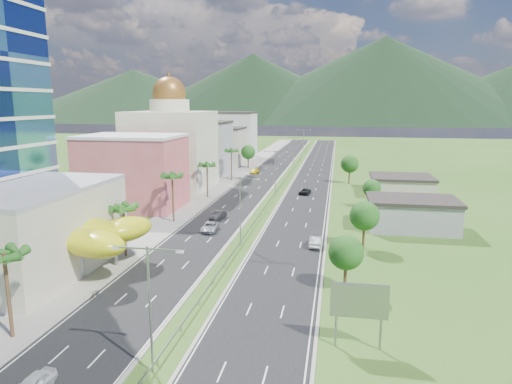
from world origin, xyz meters
The scene contains 36 objects.
ground centered at (0.00, 0.00, 0.00)m, with size 500.00×500.00×0.00m, color #2D5119.
road_left centered at (-7.50, 90.00, 0.02)m, with size 11.00×260.00×0.04m, color black.
road_right centered at (7.50, 90.00, 0.02)m, with size 11.00×260.00×0.04m, color black.
sidewalk_left centered at (-17.00, 90.00, 0.06)m, with size 7.00×260.00×0.12m, color gray.
median_guardrail centered at (0.00, 71.99, 0.62)m, with size 0.10×216.06×0.76m.
streetlight_median_a centered at (0.00, -25.00, 6.75)m, with size 6.04×0.25×11.00m.
streetlight_median_b centered at (0.00, 10.00, 6.75)m, with size 6.04×0.25×11.00m.
streetlight_median_c centered at (0.00, 50.00, 6.75)m, with size 6.04×0.25×11.00m.
streetlight_median_d centered at (0.00, 95.00, 6.75)m, with size 6.04×0.25×11.00m.
streetlight_median_e centered at (0.00, 140.00, 6.75)m, with size 6.04×0.25×11.00m.
lime_canopy centered at (-20.00, -4.00, 4.99)m, with size 18.00×15.00×7.40m.
pink_shophouse centered at (-28.00, 32.00, 7.50)m, with size 20.00×15.00×15.00m, color #C14F50.
domed_building centered at (-28.00, 55.00, 11.35)m, with size 20.00×20.00×28.70m.
midrise_grey centered at (-27.00, 80.00, 8.00)m, with size 16.00×15.00×16.00m, color gray.
midrise_beige centered at (-27.00, 102.00, 6.50)m, with size 16.00×15.00×13.00m, color #BBAD9A.
midrise_white centered at (-27.00, 125.00, 9.00)m, with size 16.00×15.00×18.00m, color silver.
billboard centered at (17.00, -18.00, 4.42)m, with size 5.20×0.35×6.20m.
shed_near centered at (28.00, 25.00, 2.50)m, with size 15.00×10.00×5.00m, color gray.
shed_far centered at (30.00, 55.00, 2.20)m, with size 14.00×12.00×4.40m, color #BBAD9A.
palm_tree_a centered at (-15.50, -22.00, 8.02)m, with size 3.60×3.60×9.10m.
palm_tree_b centered at (-15.50, 2.00, 7.06)m, with size 3.60×3.60×8.10m.
palm_tree_c centered at (-15.50, 22.00, 8.50)m, with size 3.60×3.60×9.60m.
palm_tree_d centered at (-15.50, 45.00, 7.54)m, with size 3.60×3.60×8.60m.
palm_tree_e centered at (-15.50, 70.00, 8.31)m, with size 3.60×3.60×9.40m.
leafy_tree_lfar centered at (-15.50, 95.00, 5.58)m, with size 4.90×4.90×8.05m.
leafy_tree_ra centered at (16.00, -5.00, 4.78)m, with size 4.20×4.20×6.90m.
leafy_tree_rb centered at (19.00, 12.00, 5.18)m, with size 4.55×4.55×7.47m.
leafy_tree_rc centered at (22.00, 40.00, 4.37)m, with size 3.85×3.85×6.33m.
leafy_tree_rd centered at (18.00, 70.00, 5.58)m, with size 4.90×4.90×8.05m.
mountain_ridge centered at (60.00, 450.00, 0.00)m, with size 860.00×140.00×90.00m, color black, non-canonical shape.
car_dark_left centered at (-7.72, 25.45, 0.83)m, with size 1.67×4.79×1.58m, color black.
car_silver_mid_left centered at (-6.99, 17.08, 0.79)m, with size 2.48×5.38×1.50m, color #A3A4AB.
car_yellow_far_left centered at (-11.18, 84.02, 0.77)m, with size 2.03×5.00×1.45m, color yellow.
car_silver_right centered at (11.68, 11.64, 0.86)m, with size 1.73×4.95×1.63m, color #989A9F.
car_dark_far_right centered at (7.01, 53.40, 0.74)m, with size 2.34×5.07×1.41m, color black.
motorcycle centered at (-12.30, -12.44, 0.70)m, with size 0.62×2.06×1.32m, color black.
Camera 1 is at (14.61, -57.49, 22.15)m, focal length 32.00 mm.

